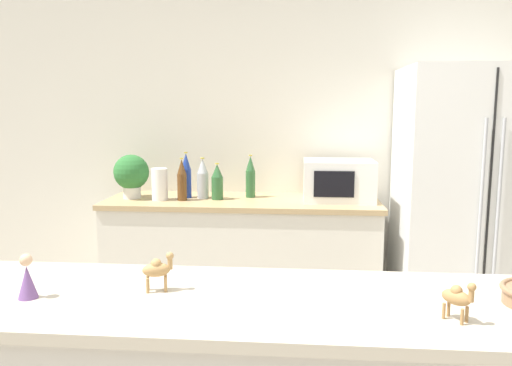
{
  "coord_description": "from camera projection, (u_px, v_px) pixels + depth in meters",
  "views": [
    {
      "loc": [
        0.01,
        -1.03,
        1.56
      ],
      "look_at": [
        -0.2,
        1.39,
        1.2
      ],
      "focal_mm": 35.0,
      "sensor_mm": 36.0,
      "label": 1
    }
  ],
  "objects": [
    {
      "name": "wise_man_figurine_crimson",
      "position": [
        27.0,
        279.0,
        1.48
      ],
      "size": [
        0.06,
        0.06,
        0.14
      ],
      "color": "#6B4784",
      "rests_on": "bar_counter"
    },
    {
      "name": "wall_back",
      "position": [
        298.0,
        147.0,
        3.75
      ],
      "size": [
        8.0,
        0.06,
        2.55
      ],
      "color": "silver",
      "rests_on": "ground_plane"
    },
    {
      "name": "camel_figurine_second",
      "position": [
        458.0,
        297.0,
        1.32
      ],
      "size": [
        0.09,
        0.09,
        0.12
      ],
      "color": "olive",
      "rests_on": "bar_counter"
    },
    {
      "name": "back_bottle_4",
      "position": [
        186.0,
        176.0,
        3.55
      ],
      "size": [
        0.07,
        0.07,
        0.33
      ],
      "color": "navy",
      "rests_on": "back_counter"
    },
    {
      "name": "microwave",
      "position": [
        338.0,
        180.0,
        3.45
      ],
      "size": [
        0.48,
        0.37,
        0.28
      ],
      "color": "white",
      "rests_on": "back_counter"
    },
    {
      "name": "paper_towel_roll",
      "position": [
        160.0,
        184.0,
        3.47
      ],
      "size": [
        0.11,
        0.11,
        0.22
      ],
      "color": "white",
      "rests_on": "back_counter"
    },
    {
      "name": "back_bottle_1",
      "position": [
        217.0,
        182.0,
        3.49
      ],
      "size": [
        0.08,
        0.08,
        0.26
      ],
      "color": "#2D6033",
      "rests_on": "back_counter"
    },
    {
      "name": "camel_figurine",
      "position": [
        158.0,
        269.0,
        1.54
      ],
      "size": [
        0.1,
        0.06,
        0.12
      ],
      "color": "#A87F4C",
      "rests_on": "bar_counter"
    },
    {
      "name": "potted_plant",
      "position": [
        131.0,
        174.0,
        3.53
      ],
      "size": [
        0.25,
        0.25,
        0.31
      ],
      "color": "silver",
      "rests_on": "back_counter"
    },
    {
      "name": "refrigerator",
      "position": [
        468.0,
        207.0,
        3.31
      ],
      "size": [
        0.9,
        0.73,
        1.83
      ],
      "color": "white",
      "rests_on": "ground_plane"
    },
    {
      "name": "back_bottle_2",
      "position": [
        203.0,
        179.0,
        3.53
      ],
      "size": [
        0.08,
        0.08,
        0.29
      ],
      "color": "#B2B7BC",
      "rests_on": "back_counter"
    },
    {
      "name": "back_bottle_0",
      "position": [
        182.0,
        180.0,
        3.45
      ],
      "size": [
        0.07,
        0.07,
        0.3
      ],
      "color": "brown",
      "rests_on": "back_counter"
    },
    {
      "name": "back_counter",
      "position": [
        242.0,
        263.0,
        3.58
      ],
      "size": [
        1.91,
        0.63,
        0.93
      ],
      "color": "silver",
      "rests_on": "ground_plane"
    },
    {
      "name": "back_bottle_3",
      "position": [
        250.0,
        177.0,
        3.57
      ],
      "size": [
        0.07,
        0.07,
        0.31
      ],
      "color": "#2D6033",
      "rests_on": "back_counter"
    }
  ]
}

